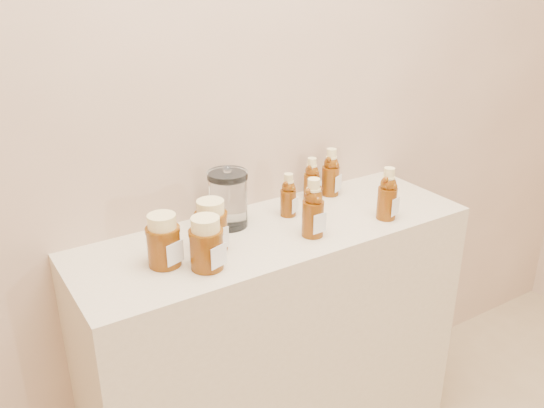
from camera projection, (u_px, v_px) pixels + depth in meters
wall_back at (239, 63)px, 1.66m from camera, size 3.50×0.02×2.70m
display_table at (276, 354)px, 1.86m from camera, size 1.20×0.40×0.90m
bear_bottle_back_left at (288, 192)px, 1.74m from camera, size 0.07×0.07×0.15m
bear_bottle_back_mid at (312, 176)px, 1.86m from camera, size 0.07×0.07×0.16m
bear_bottle_back_right at (331, 169)px, 1.89m from camera, size 0.08×0.08×0.18m
bear_bottle_front_left at (313, 204)px, 1.61m from camera, size 0.07×0.07×0.20m
bear_bottle_front_right at (388, 190)px, 1.72m from camera, size 0.08×0.08×0.18m
honey_jar_left at (163, 240)px, 1.46m from camera, size 0.11×0.11×0.14m
honey_jar_back at (211, 225)px, 1.54m from camera, size 0.10×0.10×0.14m
honey_jar_front at (206, 243)px, 1.45m from camera, size 0.11×0.11×0.14m
glass_canister at (228, 197)px, 1.67m from camera, size 0.12×0.12×0.18m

